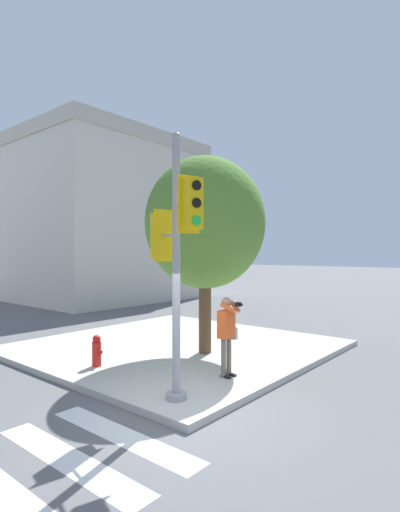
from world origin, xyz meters
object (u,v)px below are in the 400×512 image
object	(u,v)px
street_tree	(205,223)
fire_hydrant	(97,351)
person_photographer	(227,329)
traffic_signal_pole	(176,248)

from	to	relation	value
street_tree	fire_hydrant	distance (m)	4.33
person_photographer	street_tree	bearing A→B (deg)	52.18
person_photographer	fire_hydrant	size ratio (longest dim) A/B	2.33
traffic_signal_pole	fire_hydrant	xyz separation A→B (m)	(0.37, 2.96, -2.46)
traffic_signal_pole	street_tree	world-z (taller)	street_tree
person_photographer	fire_hydrant	distance (m)	3.26
person_photographer	street_tree	world-z (taller)	street_tree
person_photographer	fire_hydrant	bearing A→B (deg)	115.43
traffic_signal_pole	fire_hydrant	bearing A→B (deg)	82.92
fire_hydrant	street_tree	bearing A→B (deg)	-23.77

